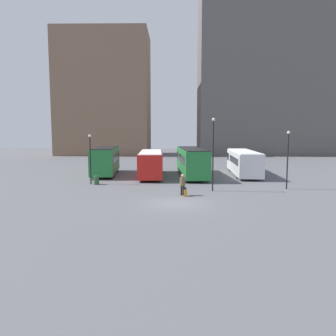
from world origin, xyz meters
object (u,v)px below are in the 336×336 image
(bus_2, at_px, (192,161))
(bus_3, at_px, (243,162))
(lamp_post_1, at_px, (288,155))
(lamp_post_0, at_px, (90,155))
(bus_0, at_px, (106,160))
(trash_bin, at_px, (96,180))
(lamp_post_2, at_px, (213,149))
(suitcase, at_px, (185,193))
(bus_1, at_px, (151,163))
(traveler, at_px, (183,183))

(bus_2, height_order, bus_3, bus_2)
(lamp_post_1, bearing_deg, bus_3, 100.04)
(bus_2, distance_m, lamp_post_1, 12.04)
(bus_3, xyz_separation_m, lamp_post_0, (-16.56, -7.53, 1.34))
(lamp_post_0, bearing_deg, bus_3, 24.44)
(bus_0, xyz_separation_m, trash_bin, (0.59, -7.47, -1.35))
(lamp_post_2, bearing_deg, lamp_post_0, 162.42)
(bus_0, xyz_separation_m, lamp_post_1, (18.32, -9.69, 1.31))
(suitcase, bearing_deg, bus_3, -24.38)
(bus_2, bearing_deg, bus_1, 92.23)
(lamp_post_2, bearing_deg, suitcase, -134.55)
(bus_0, bearing_deg, bus_2, -99.46)
(bus_3, relative_size, suitcase, 15.10)
(bus_2, bearing_deg, trash_bin, 120.79)
(bus_2, height_order, trash_bin, bus_2)
(bus_0, distance_m, lamp_post_1, 20.76)
(bus_0, bearing_deg, suitcase, -150.39)
(bus_3, height_order, lamp_post_0, lamp_post_0)
(bus_2, relative_size, suitcase, 15.41)
(bus_1, height_order, suitcase, bus_1)
(lamp_post_0, bearing_deg, bus_1, 46.36)
(bus_1, distance_m, bus_3, 11.14)
(bus_3, height_order, suitcase, bus_3)
(bus_0, height_order, lamp_post_0, lamp_post_0)
(bus_1, xyz_separation_m, lamp_post_1, (12.79, -8.35, 1.52))
(bus_3, distance_m, lamp_post_2, 12.44)
(lamp_post_2, bearing_deg, lamp_post_1, 9.42)
(bus_3, relative_size, lamp_post_1, 2.26)
(lamp_post_1, bearing_deg, bus_2, 132.45)
(bus_1, distance_m, suitcase, 12.55)
(traveler, xyz_separation_m, lamp_post_2, (2.67, 2.02, 2.63))
(traveler, xyz_separation_m, lamp_post_1, (9.47, 3.15, 2.06))
(bus_0, relative_size, lamp_post_2, 1.49)
(suitcase, bearing_deg, lamp_post_1, -64.35)
(lamp_post_1, bearing_deg, bus_1, 146.87)
(traveler, distance_m, lamp_post_1, 10.19)
(bus_1, relative_size, lamp_post_2, 1.66)
(bus_0, xyz_separation_m, lamp_post_2, (11.51, -10.82, 1.89))
(bus_0, bearing_deg, lamp_post_2, -137.85)
(bus_3, distance_m, traveler, 15.29)
(lamp_post_2, bearing_deg, traveler, -142.84)
(bus_2, relative_size, lamp_post_2, 1.90)
(bus_2, height_order, traveler, bus_2)
(bus_3, bearing_deg, trash_bin, 119.23)
(bus_0, height_order, bus_1, bus_0)
(bus_0, relative_size, traveler, 5.40)
(bus_3, bearing_deg, lamp_post_1, -166.87)
(lamp_post_0, bearing_deg, suitcase, -34.08)
(trash_bin, bearing_deg, bus_1, 51.10)
(bus_1, relative_size, lamp_post_1, 2.01)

